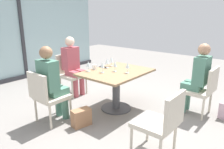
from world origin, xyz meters
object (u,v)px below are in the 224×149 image
object	(u,v)px
chair_far_left	(47,94)
cell_phone_on_table	(103,67)
chair_near_window	(70,72)
wine_glass_1	(111,59)
wine_glass_2	(115,64)
wine_glass_3	(102,65)
wine_glass_4	(88,64)
wine_glass_5	(127,66)
person_far_left	(52,81)
person_front_right	(197,76)
handbag_0	(81,118)
coffee_cup	(95,67)
chair_front_left	(162,121)
wine_glass_0	(107,61)
person_near_window	(73,63)
dining_table_main	(116,81)
chair_front_right	(203,88)

from	to	relation	value
chair_far_left	cell_phone_on_table	distance (m)	1.23
chair_near_window	wine_glass_1	world-z (taller)	wine_glass_1
wine_glass_2	cell_phone_on_table	bearing A→B (deg)	75.16
wine_glass_2	wine_glass_1	bearing A→B (deg)	48.65
wine_glass_2	wine_glass_3	size ratio (longest dim) A/B	1.00
wine_glass_4	wine_glass_5	xyz separation A→B (m)	(0.35, -0.61, 0.00)
chair_near_window	person_far_left	world-z (taller)	person_far_left
chair_near_window	person_front_right	world-z (taller)	person_front_right
handbag_0	coffee_cup	bearing A→B (deg)	40.38
person_front_right	wine_glass_2	distance (m)	1.44
chair_front_left	person_front_right	bearing A→B (deg)	4.15
person_front_right	wine_glass_2	xyz separation A→B (m)	(-0.78, 1.20, 0.16)
chair_near_window	chair_far_left	bearing A→B (deg)	-145.11
person_far_left	cell_phone_on_table	distance (m)	1.10
wine_glass_0	wine_glass_5	distance (m)	0.51
wine_glass_2	cell_phone_on_table	world-z (taller)	wine_glass_2
chair_front_left	wine_glass_3	distance (m)	1.57
wine_glass_2	wine_glass_4	bearing A→B (deg)	128.74
wine_glass_0	wine_glass_5	bearing A→B (deg)	-95.77
person_far_left	coffee_cup	bearing A→B (deg)	-8.18
chair_near_window	person_near_window	distance (m)	0.23
wine_glass_3	chair_front_left	bearing A→B (deg)	-110.38
wine_glass_0	chair_far_left	bearing A→B (deg)	169.08
chair_far_left	wine_glass_1	distance (m)	1.44
chair_near_window	chair_front_left	distance (m)	2.71
chair_near_window	wine_glass_3	size ratio (longest dim) A/B	4.70
dining_table_main	cell_phone_on_table	world-z (taller)	cell_phone_on_table
chair_far_left	wine_glass_0	bearing A→B (deg)	-10.92
person_far_left	handbag_0	distance (m)	0.76
person_far_left	wine_glass_1	world-z (taller)	person_far_left
person_far_left	wine_glass_4	world-z (taller)	person_far_left
dining_table_main	handbag_0	bearing A→B (deg)	178.12
dining_table_main	chair_far_left	distance (m)	1.24
person_near_window	wine_glass_4	xyz separation A→B (m)	(-0.32, -0.81, 0.16)
wine_glass_4	cell_phone_on_table	bearing A→B (deg)	0.85
chair_far_left	wine_glass_1	world-z (taller)	wine_glass_1
person_front_right	cell_phone_on_table	world-z (taller)	person_front_right
chair_front_left	person_far_left	xyz separation A→B (m)	(-0.26, 1.81, 0.20)
person_far_left	coffee_cup	xyz separation A→B (m)	(0.86, -0.12, 0.08)
coffee_cup	wine_glass_3	bearing A→B (deg)	-104.64
chair_front_right	person_front_right	size ratio (longest dim) A/B	0.69
wine_glass_2	wine_glass_3	distance (m)	0.23
person_far_left	wine_glass_2	bearing A→B (deg)	-26.94
dining_table_main	person_near_window	xyz separation A→B (m)	(-0.00, 1.19, 0.15)
wine_glass_5	handbag_0	xyz separation A→B (m)	(-0.88, 0.25, -0.72)
dining_table_main	chair_far_left	world-z (taller)	chair_far_left
coffee_cup	handbag_0	distance (m)	1.01
dining_table_main	handbag_0	xyz separation A→B (m)	(-0.85, 0.03, -0.41)
chair_near_window	wine_glass_0	world-z (taller)	wine_glass_0
handbag_0	wine_glass_5	bearing A→B (deg)	-3.06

